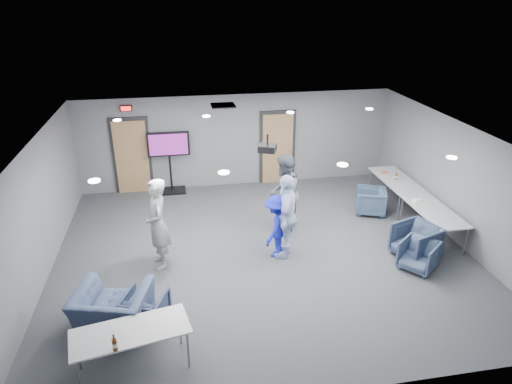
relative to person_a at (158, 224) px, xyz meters
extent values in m
plane|color=#333539|center=(2.22, 0.12, -0.98)|extent=(9.00, 9.00, 0.00)
plane|color=white|center=(2.22, 0.12, 1.72)|extent=(9.00, 9.00, 0.00)
cube|color=slate|center=(2.22, 4.12, 0.37)|extent=(9.00, 0.02, 2.70)
cube|color=slate|center=(2.22, -3.88, 0.37)|extent=(9.00, 0.02, 2.70)
cube|color=slate|center=(-2.28, 0.12, 0.37)|extent=(0.02, 8.00, 2.70)
cube|color=slate|center=(6.72, 0.12, 0.37)|extent=(0.02, 8.00, 2.70)
cube|color=black|center=(-0.78, 4.09, 0.10)|extent=(1.06, 0.06, 2.24)
cube|color=#9C724B|center=(-0.78, 4.05, 0.07)|extent=(0.90, 0.05, 2.10)
cylinder|color=gray|center=(-0.43, 4.00, 0.02)|extent=(0.04, 0.10, 0.04)
cube|color=black|center=(3.42, 4.09, 0.10)|extent=(1.06, 0.06, 2.24)
cube|color=#9C724B|center=(3.42, 4.05, 0.07)|extent=(0.90, 0.05, 2.10)
cylinder|color=gray|center=(3.77, 4.00, 0.02)|extent=(0.04, 0.10, 0.04)
cube|color=black|center=(-0.78, 4.06, 1.47)|extent=(0.32, 0.06, 0.16)
cube|color=#FF0C0C|center=(-0.78, 4.02, 1.47)|extent=(0.26, 0.02, 0.11)
cube|color=black|center=(1.72, 2.92, 1.71)|extent=(0.60, 0.60, 0.03)
cylinder|color=white|center=(-0.78, -1.68, 1.71)|extent=(0.18, 0.18, 0.02)
cylinder|color=white|center=(-0.78, 1.92, 1.71)|extent=(0.18, 0.18, 0.02)
cylinder|color=white|center=(1.22, -1.68, 1.71)|extent=(0.18, 0.18, 0.02)
cylinder|color=white|center=(1.22, 1.92, 1.71)|extent=(0.18, 0.18, 0.02)
cylinder|color=white|center=(3.22, -1.68, 1.71)|extent=(0.18, 0.18, 0.02)
cylinder|color=white|center=(3.22, 1.92, 1.71)|extent=(0.18, 0.18, 0.02)
cylinder|color=white|center=(5.22, -1.68, 1.71)|extent=(0.18, 0.18, 0.02)
cylinder|color=white|center=(5.22, 1.92, 1.71)|extent=(0.18, 0.18, 0.02)
imported|color=#949794|center=(0.00, 0.00, 0.00)|extent=(0.57, 0.78, 1.95)
imported|color=#4C535C|center=(2.90, 1.05, -0.02)|extent=(1.02, 1.13, 1.92)
imported|color=#C3D0FA|center=(2.70, -0.04, -0.03)|extent=(0.82, 1.20, 1.89)
imported|color=#1D25BC|center=(2.48, -0.02, -0.27)|extent=(0.93, 1.05, 1.42)
imported|color=#3B4E66|center=(5.36, 1.56, -0.64)|extent=(0.95, 0.93, 0.67)
imported|color=#333F58|center=(5.45, -0.64, -0.60)|extent=(1.06, 1.04, 0.76)
imported|color=#3A4964|center=(5.28, -1.08, -0.66)|extent=(0.98, 0.97, 0.64)
imported|color=#343E5A|center=(-0.23, -1.88, -0.65)|extent=(0.90, 0.91, 0.64)
imported|color=#3D4B6A|center=(-0.76, -1.88, -0.59)|extent=(1.43, 1.33, 0.78)
cube|color=#B4B7B9|center=(6.22, 1.96, -0.26)|extent=(0.81, 1.93, 0.03)
cylinder|color=gray|center=(5.90, 2.85, -0.63)|extent=(0.04, 0.04, 0.70)
cylinder|color=gray|center=(5.90, 1.08, -0.63)|extent=(0.04, 0.04, 0.70)
cylinder|color=gray|center=(6.54, 2.85, -0.63)|extent=(0.04, 0.04, 0.70)
cylinder|color=gray|center=(6.54, 1.08, -0.63)|extent=(0.04, 0.04, 0.70)
cube|color=#B4B7B9|center=(6.22, 0.06, -0.26)|extent=(0.79, 1.89, 0.03)
cylinder|color=gray|center=(5.91, 0.93, -0.63)|extent=(0.04, 0.04, 0.70)
cylinder|color=gray|center=(5.91, -0.80, -0.63)|extent=(0.04, 0.04, 0.70)
cylinder|color=gray|center=(6.53, 0.93, -0.63)|extent=(0.04, 0.04, 0.70)
cylinder|color=gray|center=(6.53, -0.80, -0.63)|extent=(0.04, 0.04, 0.70)
cube|color=#B4B7B9|center=(-0.37, -2.88, -0.26)|extent=(1.84, 1.05, 0.03)
cylinder|color=gray|center=(0.35, -2.45, -0.63)|extent=(0.04, 0.04, 0.70)
cylinder|color=gray|center=(-1.20, -2.76, -0.63)|extent=(0.04, 0.04, 0.70)
cylinder|color=gray|center=(0.46, -3.00, -0.63)|extent=(0.04, 0.04, 0.70)
cylinder|color=gray|center=(-1.09, -3.31, -0.63)|extent=(0.04, 0.04, 0.70)
cylinder|color=#4F2B0D|center=(-0.54, -3.25, -0.15)|extent=(0.07, 0.07, 0.19)
cylinder|color=#4F2B0D|center=(-0.54, -3.25, -0.01)|extent=(0.03, 0.03, 0.09)
cylinder|color=beige|center=(-0.54, -3.25, -0.15)|extent=(0.07, 0.07, 0.06)
cylinder|color=#4F2B0D|center=(6.18, 1.93, -0.17)|extent=(0.06, 0.06, 0.16)
cylinder|color=#4F2B0D|center=(6.18, 1.93, -0.05)|extent=(0.02, 0.02, 0.07)
cylinder|color=beige|center=(6.18, 1.93, -0.17)|extent=(0.06, 0.06, 0.05)
cube|color=#D05C34|center=(6.09, 2.43, -0.23)|extent=(0.17, 0.12, 0.04)
cube|color=white|center=(6.09, 0.58, -0.22)|extent=(0.22, 0.15, 0.05)
cube|color=black|center=(0.26, 3.87, -0.95)|extent=(0.78, 0.55, 0.06)
cylinder|color=black|center=(0.26, 3.87, -0.26)|extent=(0.06, 0.06, 1.33)
cube|color=black|center=(0.26, 3.87, 0.46)|extent=(1.16, 0.07, 0.69)
cube|color=#771B79|center=(0.26, 3.82, 0.46)|extent=(1.05, 0.01, 0.60)
cylinder|color=black|center=(2.32, 0.23, 1.60)|extent=(0.04, 0.04, 0.22)
cube|color=black|center=(2.32, 0.23, 1.42)|extent=(0.44, 0.41, 0.14)
cylinder|color=black|center=(2.32, 0.07, 1.42)|extent=(0.08, 0.06, 0.08)
camera|label=1|loc=(0.53, -8.47, 4.40)|focal=32.00mm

